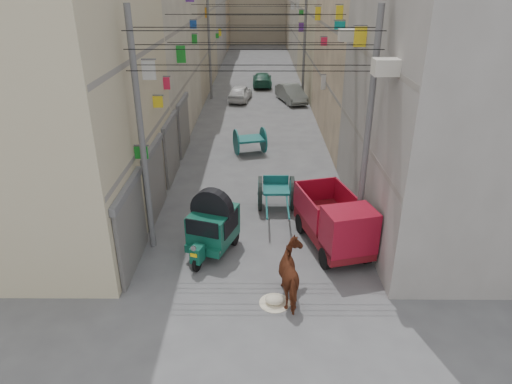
{
  "coord_description": "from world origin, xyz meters",
  "views": [
    {
      "loc": [
        0.14,
        -7.89,
        8.6
      ],
      "look_at": [
        0.05,
        6.5,
        1.87
      ],
      "focal_mm": 32.0,
      "sensor_mm": 36.0,
      "label": 1
    }
  ],
  "objects_px": {
    "horse": "(294,275)",
    "distant_car_grey": "(291,94)",
    "second_cart": "(250,140)",
    "mini_truck": "(338,228)",
    "distant_car_white": "(240,93)",
    "auto_rickshaw": "(213,224)",
    "feed_sack": "(275,299)",
    "distant_car_green": "(262,79)",
    "tonga_cart": "(276,193)"
  },
  "relations": [
    {
      "from": "distant_car_white",
      "to": "tonga_cart",
      "type": "bearing_deg",
      "value": 105.6
    },
    {
      "from": "mini_truck",
      "to": "distant_car_grey",
      "type": "xyz_separation_m",
      "value": [
        -0.19,
        21.37,
        -0.33
      ]
    },
    {
      "from": "auto_rickshaw",
      "to": "horse",
      "type": "xyz_separation_m",
      "value": [
        2.6,
        -2.58,
        -0.23
      ]
    },
    {
      "from": "tonga_cart",
      "to": "distant_car_green",
      "type": "xyz_separation_m",
      "value": [
        -0.4,
        23.84,
        -0.14
      ]
    },
    {
      "from": "auto_rickshaw",
      "to": "horse",
      "type": "bearing_deg",
      "value": -25.65
    },
    {
      "from": "distant_car_green",
      "to": "horse",
      "type": "bearing_deg",
      "value": 91.08
    },
    {
      "from": "distant_car_grey",
      "to": "auto_rickshaw",
      "type": "bearing_deg",
      "value": -116.71
    },
    {
      "from": "auto_rickshaw",
      "to": "feed_sack",
      "type": "bearing_deg",
      "value": -35.39
    },
    {
      "from": "feed_sack",
      "to": "distant_car_white",
      "type": "bearing_deg",
      "value": 94.47
    },
    {
      "from": "auto_rickshaw",
      "to": "horse",
      "type": "relative_size",
      "value": 1.36
    },
    {
      "from": "feed_sack",
      "to": "distant_car_grey",
      "type": "relative_size",
      "value": 0.14
    },
    {
      "from": "feed_sack",
      "to": "distant_car_green",
      "type": "xyz_separation_m",
      "value": [
        -0.17,
        29.92,
        0.45
      ]
    },
    {
      "from": "feed_sack",
      "to": "tonga_cart",
      "type": "bearing_deg",
      "value": 87.82
    },
    {
      "from": "tonga_cart",
      "to": "second_cart",
      "type": "relative_size",
      "value": 1.63
    },
    {
      "from": "mini_truck",
      "to": "distant_car_green",
      "type": "xyz_separation_m",
      "value": [
        -2.36,
        27.17,
        -0.4
      ]
    },
    {
      "from": "feed_sack",
      "to": "distant_car_white",
      "type": "distance_m",
      "value": 24.6
    },
    {
      "from": "tonga_cart",
      "to": "mini_truck",
      "type": "relative_size",
      "value": 0.79
    },
    {
      "from": "tonga_cart",
      "to": "distant_car_white",
      "type": "xyz_separation_m",
      "value": [
        -2.15,
        18.44,
        -0.12
      ]
    },
    {
      "from": "tonga_cart",
      "to": "second_cart",
      "type": "bearing_deg",
      "value": 100.25
    },
    {
      "from": "second_cart",
      "to": "mini_truck",
      "type": "bearing_deg",
      "value": -87.67
    },
    {
      "from": "distant_car_green",
      "to": "distant_car_white",
      "type": "bearing_deg",
      "value": 71.73
    },
    {
      "from": "tonga_cart",
      "to": "horse",
      "type": "bearing_deg",
      "value": -86.7
    },
    {
      "from": "second_cart",
      "to": "distant_car_grey",
      "type": "xyz_separation_m",
      "value": [
        2.96,
        11.46,
        -0.09
      ]
    },
    {
      "from": "mini_truck",
      "to": "feed_sack",
      "type": "distance_m",
      "value": 3.61
    },
    {
      "from": "tonga_cart",
      "to": "feed_sack",
      "type": "relative_size",
      "value": 5.44
    },
    {
      "from": "mini_truck",
      "to": "distant_car_green",
      "type": "height_order",
      "value": "mini_truck"
    },
    {
      "from": "horse",
      "to": "distant_car_white",
      "type": "bearing_deg",
      "value": -91.72
    },
    {
      "from": "second_cart",
      "to": "distant_car_grey",
      "type": "relative_size",
      "value": 0.48
    },
    {
      "from": "mini_truck",
      "to": "distant_car_green",
      "type": "bearing_deg",
      "value": 80.62
    },
    {
      "from": "horse",
      "to": "second_cart",
      "type": "bearing_deg",
      "value": -90.58
    },
    {
      "from": "auto_rickshaw",
      "to": "distant_car_grey",
      "type": "distance_m",
      "value": 21.64
    },
    {
      "from": "second_cart",
      "to": "distant_car_white",
      "type": "distance_m",
      "value": 11.9
    },
    {
      "from": "distant_car_white",
      "to": "feed_sack",
      "type": "bearing_deg",
      "value": 103.43
    },
    {
      "from": "auto_rickshaw",
      "to": "distant_car_green",
      "type": "height_order",
      "value": "auto_rickshaw"
    },
    {
      "from": "feed_sack",
      "to": "auto_rickshaw",
      "type": "bearing_deg",
      "value": 125.53
    },
    {
      "from": "feed_sack",
      "to": "distant_car_white",
      "type": "xyz_separation_m",
      "value": [
        -1.92,
        24.52,
        0.47
      ]
    },
    {
      "from": "horse",
      "to": "distant_car_grey",
      "type": "distance_m",
      "value": 23.88
    },
    {
      "from": "feed_sack",
      "to": "horse",
      "type": "distance_m",
      "value": 0.92
    },
    {
      "from": "mini_truck",
      "to": "distant_car_green",
      "type": "distance_m",
      "value": 27.28
    },
    {
      "from": "auto_rickshaw",
      "to": "distant_car_grey",
      "type": "xyz_separation_m",
      "value": [
        4.05,
        21.26,
        -0.39
      ]
    },
    {
      "from": "tonga_cart",
      "to": "distant_car_grey",
      "type": "height_order",
      "value": "tonga_cart"
    },
    {
      "from": "auto_rickshaw",
      "to": "tonga_cart",
      "type": "distance_m",
      "value": 3.95
    },
    {
      "from": "feed_sack",
      "to": "horse",
      "type": "bearing_deg",
      "value": 26.43
    },
    {
      "from": "mini_truck",
      "to": "horse",
      "type": "xyz_separation_m",
      "value": [
        -1.63,
        -2.47,
        -0.17
      ]
    },
    {
      "from": "auto_rickshaw",
      "to": "distant_car_grey",
      "type": "relative_size",
      "value": 0.66
    },
    {
      "from": "mini_truck",
      "to": "distant_car_white",
      "type": "height_order",
      "value": "mini_truck"
    },
    {
      "from": "distant_car_white",
      "to": "auto_rickshaw",
      "type": "bearing_deg",
      "value": 98.62
    },
    {
      "from": "distant_car_grey",
      "to": "feed_sack",
      "type": "bearing_deg",
      "value": -110.68
    },
    {
      "from": "tonga_cart",
      "to": "distant_car_white",
      "type": "height_order",
      "value": "tonga_cart"
    },
    {
      "from": "distant_car_white",
      "to": "distant_car_green",
      "type": "xyz_separation_m",
      "value": [
        1.75,
        5.4,
        -0.03
      ]
    }
  ]
}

